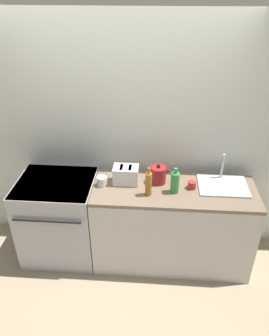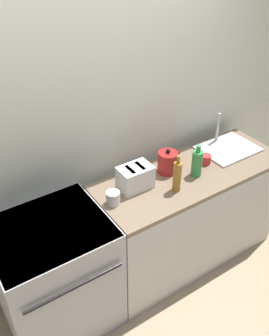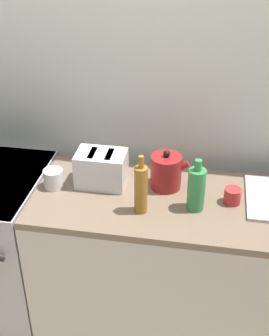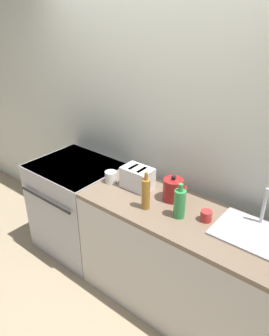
% 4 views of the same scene
% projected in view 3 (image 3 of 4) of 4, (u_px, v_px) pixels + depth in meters
% --- Properties ---
extents(wall_back, '(8.00, 0.05, 2.60)m').
position_uv_depth(wall_back, '(99.00, 89.00, 2.49)').
color(wall_back, silver).
rests_on(wall_back, ground_plane).
extents(counter_block, '(1.60, 0.61, 0.93)m').
position_uv_depth(counter_block, '(191.00, 273.00, 2.48)').
color(counter_block, silver).
rests_on(counter_block, ground_plane).
extents(kettle, '(0.19, 0.15, 0.21)m').
position_uv_depth(kettle, '(166.00, 172.00, 2.31)').
color(kettle, maroon).
rests_on(kettle, counter_block).
extents(toaster, '(0.25, 0.17, 0.18)m').
position_uv_depth(toaster, '(101.00, 169.00, 2.33)').
color(toaster, white).
rests_on(toaster, counter_block).
extents(bottle_amber, '(0.06, 0.06, 0.30)m').
position_uv_depth(bottle_amber, '(141.00, 189.00, 2.12)').
color(bottle_amber, '#9E6B23').
rests_on(bottle_amber, counter_block).
extents(bottle_green, '(0.08, 0.08, 0.26)m').
position_uv_depth(bottle_green, '(196.00, 189.00, 2.14)').
color(bottle_green, '#338C47').
rests_on(bottle_green, counter_block).
extents(cup_red, '(0.08, 0.08, 0.08)m').
position_uv_depth(cup_red, '(232.00, 196.00, 2.22)').
color(cup_red, red).
rests_on(cup_red, counter_block).
extents(cup_white, '(0.10, 0.10, 0.10)m').
position_uv_depth(cup_white, '(54.00, 179.00, 2.33)').
color(cup_white, white).
rests_on(cup_white, counter_block).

